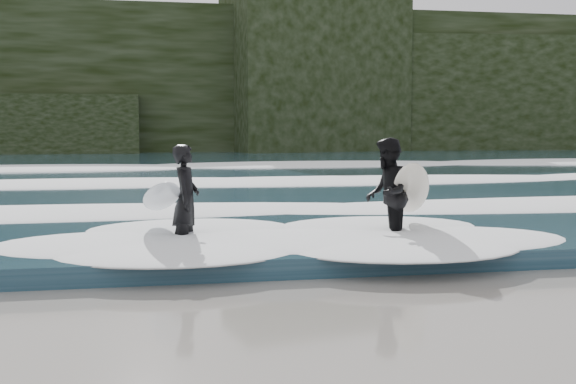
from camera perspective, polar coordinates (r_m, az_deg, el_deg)
The scene contains 8 objects.
ground at distance 7.15m, azimuth 8.83°, elevation -11.88°, with size 120.00×120.00×0.00m, color olive.
sea at distance 35.56m, azimuth -7.05°, elevation 2.14°, with size 90.00×52.00×0.30m, color #1C3949.
headland at distance 52.56m, azimuth -8.35°, elevation 8.43°, with size 70.00×9.00×10.00m, color black.
foam_near at distance 15.70m, azimuth -2.24°, elevation -0.92°, with size 60.00×3.20×0.20m, color white.
foam_mid at distance 22.61m, azimuth -4.89°, elevation 1.03°, with size 60.00×4.00×0.24m, color white.
foam_far at distance 31.56m, azimuth -6.58°, elevation 2.29°, with size 60.00×4.80×0.30m, color white.
surfer_left at distance 11.90m, azimuth -8.49°, elevation -0.54°, with size 1.05×2.14×1.79m.
surfer_right at distance 12.24m, azimuth 8.05°, elevation -0.13°, with size 1.53×2.14×1.90m.
Camera 1 is at (-2.32, -6.43, 2.11)m, focal length 45.00 mm.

